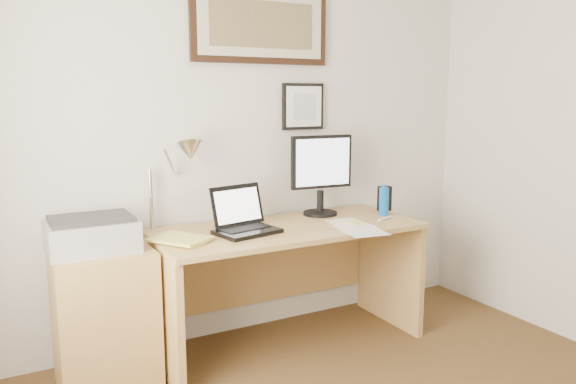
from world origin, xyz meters
TOP-DOWN VIEW (x-y plane):
  - wall_back at (0.00, 2.00)m, footprint 3.50×0.02m
  - side_cabinet at (-0.92, 1.68)m, footprint 0.50×0.40m
  - water_bottle at (0.85, 1.61)m, footprint 0.06×0.06m
  - bottle_cap at (0.85, 1.61)m, footprint 0.03×0.03m
  - speaker at (0.94, 1.72)m, footprint 0.08×0.07m
  - paper_sheet_a at (0.47, 1.34)m, footprint 0.27×0.35m
  - paper_sheet_b at (0.51, 1.50)m, footprint 0.21×0.29m
  - sticky_pad at (0.54, 1.49)m, footprint 0.10×0.10m
  - marker_pen at (0.77, 1.49)m, footprint 0.14×0.06m
  - book at (-0.62, 1.54)m, footprint 0.35×0.37m
  - desk at (0.15, 1.72)m, footprint 1.60×0.70m
  - laptop at (-0.14, 1.64)m, footprint 0.38×0.36m
  - lcd_monitor at (0.49, 1.81)m, footprint 0.42×0.22m
  - printer at (-0.96, 1.71)m, footprint 0.44×0.34m
  - desk_lamp at (-0.41, 1.81)m, footprint 0.29×0.27m
  - picture_large at (0.15, 1.97)m, footprint 0.92×0.04m
  - picture_small at (0.45, 1.97)m, footprint 0.30×0.03m

SIDE VIEW (x-z plane):
  - side_cabinet at x=-0.92m, z-range 0.00..0.73m
  - desk at x=0.15m, z-range 0.14..0.89m
  - paper_sheet_a at x=0.47m, z-range 0.75..0.75m
  - paper_sheet_b at x=0.51m, z-range 0.75..0.75m
  - sticky_pad at x=0.54m, z-range 0.75..0.76m
  - marker_pen at x=0.77m, z-range 0.75..0.77m
  - book at x=-0.62m, z-range 0.75..0.77m
  - laptop at x=-0.14m, z-range 0.68..0.94m
  - printer at x=-0.96m, z-range 0.73..0.91m
  - speaker at x=0.94m, z-range 0.75..0.92m
  - water_bottle at x=0.85m, z-range 0.75..0.93m
  - bottle_cap at x=0.85m, z-range 0.93..0.95m
  - lcd_monitor at x=0.49m, z-range 0.78..1.30m
  - desk_lamp at x=-0.41m, z-range 0.92..1.45m
  - wall_back at x=0.00m, z-range 0.00..2.50m
  - picture_small at x=0.45m, z-range 1.30..1.60m
  - picture_large at x=0.15m, z-range 1.72..2.19m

